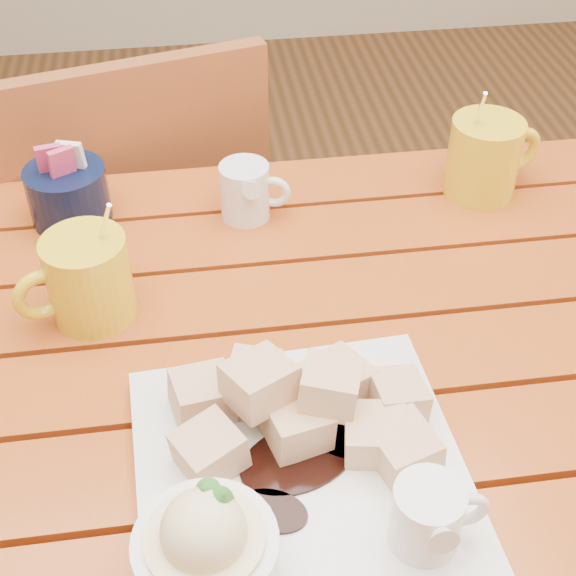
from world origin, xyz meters
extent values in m
cube|color=#983E13|center=(0.00, -0.11, 0.73)|extent=(1.20, 0.11, 0.03)
cube|color=#983E13|center=(0.00, 0.00, 0.73)|extent=(1.20, 0.11, 0.03)
cube|color=#983E13|center=(0.00, 0.11, 0.73)|extent=(1.20, 0.11, 0.03)
cube|color=#983E13|center=(0.00, 0.23, 0.73)|extent=(1.20, 0.11, 0.03)
cube|color=#983E13|center=(0.00, 0.34, 0.73)|extent=(1.20, 0.11, 0.03)
cube|color=#983E13|center=(0.00, 0.36, 0.68)|extent=(1.12, 0.04, 0.08)
cylinder|color=#983E13|center=(0.55, 0.35, 0.36)|extent=(0.06, 0.06, 0.72)
cube|color=white|center=(0.03, -0.14, 0.76)|extent=(0.31, 0.31, 0.02)
cube|color=#D28140|center=(0.06, -0.10, 0.82)|extent=(0.07, 0.07, 0.04)
cube|color=#D28140|center=(0.03, -0.11, 0.79)|extent=(0.06, 0.06, 0.04)
cube|color=#D28140|center=(-0.05, -0.13, 0.79)|extent=(0.07, 0.07, 0.04)
cube|color=#D28140|center=(0.13, -0.09, 0.79)|extent=(0.06, 0.06, 0.04)
cube|color=#D28140|center=(-0.05, -0.06, 0.79)|extent=(0.06, 0.06, 0.04)
cube|color=#D28140|center=(0.08, -0.06, 0.79)|extent=(0.07, 0.07, 0.04)
cube|color=#D28140|center=(0.00, -0.08, 0.82)|extent=(0.07, 0.07, 0.04)
cube|color=#D28140|center=(0.12, -0.15, 0.79)|extent=(0.06, 0.06, 0.04)
cube|color=#D28140|center=(0.10, -0.13, 0.79)|extent=(0.06, 0.06, 0.04)
cube|color=#D28140|center=(0.00, -0.05, 0.79)|extent=(0.07, 0.07, 0.04)
cylinder|color=white|center=(-0.06, -0.23, 0.79)|extent=(0.12, 0.12, 0.05)
cylinder|color=#F5EDB4|center=(-0.06, -0.23, 0.80)|extent=(0.09, 0.09, 0.03)
sphere|color=#F5EDB4|center=(-0.06, -0.23, 0.82)|extent=(0.07, 0.07, 0.07)
cone|color=#30822A|center=(-0.04, -0.22, 0.85)|extent=(0.04, 0.04, 0.03)
cone|color=#30822A|center=(-0.06, -0.21, 0.85)|extent=(0.03, 0.03, 0.03)
cylinder|color=white|center=(0.12, -0.23, 0.80)|extent=(0.06, 0.06, 0.06)
cylinder|color=black|center=(0.12, -0.23, 0.83)|extent=(0.05, 0.05, 0.01)
cone|color=white|center=(0.12, -0.25, 0.82)|extent=(0.03, 0.02, 0.03)
torus|color=white|center=(0.15, -0.23, 0.80)|extent=(0.04, 0.01, 0.04)
cylinder|color=gold|center=(-0.16, 0.11, 0.80)|extent=(0.09, 0.09, 0.10)
cylinder|color=black|center=(-0.16, 0.11, 0.84)|extent=(0.08, 0.08, 0.01)
torus|color=gold|center=(-0.21, 0.09, 0.80)|extent=(0.06, 0.04, 0.06)
cylinder|color=silver|center=(-0.15, 0.12, 0.84)|extent=(0.05, 0.05, 0.13)
cylinder|color=gold|center=(0.34, 0.28, 0.80)|extent=(0.09, 0.09, 0.10)
cylinder|color=black|center=(0.34, 0.28, 0.85)|extent=(0.08, 0.08, 0.01)
torus|color=gold|center=(0.39, 0.30, 0.80)|extent=(0.07, 0.03, 0.06)
cylinder|color=silver|center=(0.32, 0.29, 0.84)|extent=(0.02, 0.06, 0.14)
cylinder|color=white|center=(0.02, 0.27, 0.79)|extent=(0.06, 0.06, 0.07)
cylinder|color=white|center=(0.02, 0.27, 0.82)|extent=(0.05, 0.05, 0.01)
cone|color=white|center=(0.02, 0.24, 0.81)|extent=(0.03, 0.03, 0.03)
torus|color=white|center=(0.06, 0.27, 0.79)|extent=(0.04, 0.02, 0.04)
cylinder|color=black|center=(-0.20, 0.30, 0.79)|extent=(0.10, 0.10, 0.07)
cube|color=#D03869|center=(-0.21, 0.30, 0.84)|extent=(0.03, 0.02, 0.05)
cube|color=white|center=(-0.19, 0.30, 0.84)|extent=(0.03, 0.02, 0.05)
cube|color=#D03869|center=(-0.20, 0.29, 0.84)|extent=(0.03, 0.03, 0.05)
cube|color=brown|center=(-0.17, 0.64, 0.43)|extent=(0.51, 0.51, 0.03)
cylinder|color=brown|center=(-0.04, 0.85, 0.21)|extent=(0.04, 0.04, 0.42)
cylinder|color=brown|center=(-0.39, 0.77, 0.21)|extent=(0.04, 0.04, 0.42)
cylinder|color=brown|center=(0.04, 0.51, 0.21)|extent=(0.04, 0.04, 0.42)
cylinder|color=brown|center=(-0.30, 0.42, 0.21)|extent=(0.04, 0.04, 0.42)
cube|color=brown|center=(-0.13, 0.45, 0.67)|extent=(0.41, 0.13, 0.44)
camera|label=1|loc=(-0.04, -0.57, 1.36)|focal=50.00mm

